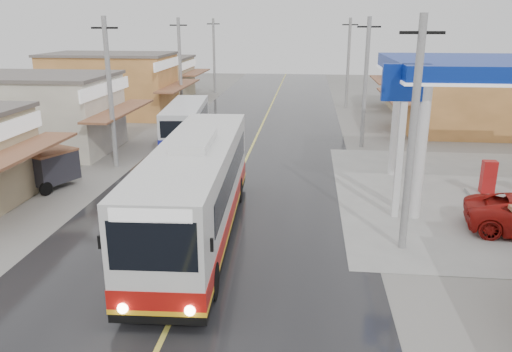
{
  "coord_description": "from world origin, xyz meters",
  "views": [
    {
      "loc": [
        3.52,
        -16.68,
        7.77
      ],
      "look_at": [
        1.56,
        1.94,
        1.91
      ],
      "focal_mm": 35.0,
      "sensor_mm": 36.0,
      "label": 1
    }
  ],
  "objects_px": {
    "coach_bus": "(197,190)",
    "cyclist": "(180,154)",
    "tricycle_near": "(52,167)",
    "second_bus": "(186,123)"
  },
  "relations": [
    {
      "from": "coach_bus",
      "to": "cyclist",
      "type": "height_order",
      "value": "coach_bus"
    },
    {
      "from": "coach_bus",
      "to": "cyclist",
      "type": "bearing_deg",
      "value": 105.6
    },
    {
      "from": "cyclist",
      "to": "tricycle_near",
      "type": "relative_size",
      "value": 0.81
    },
    {
      "from": "second_bus",
      "to": "tricycle_near",
      "type": "height_order",
      "value": "second_bus"
    },
    {
      "from": "coach_bus",
      "to": "tricycle_near",
      "type": "height_order",
      "value": "coach_bus"
    },
    {
      "from": "second_bus",
      "to": "tricycle_near",
      "type": "relative_size",
      "value": 2.92
    },
    {
      "from": "coach_bus",
      "to": "cyclist",
      "type": "distance_m",
      "value": 9.57
    },
    {
      "from": "second_bus",
      "to": "cyclist",
      "type": "distance_m",
      "value": 5.16
    },
    {
      "from": "second_bus",
      "to": "cyclist",
      "type": "relative_size",
      "value": 3.61
    },
    {
      "from": "second_bus",
      "to": "coach_bus",
      "type": "bearing_deg",
      "value": -80.62
    }
  ]
}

